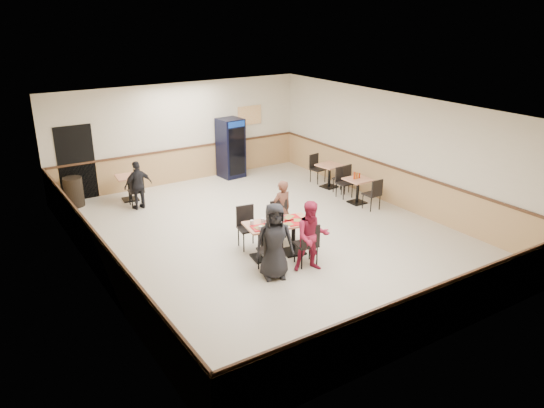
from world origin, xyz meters
TOP-DOWN VIEW (x-y plane):
  - ground at (0.00, 0.00)m, footprint 10.00×10.00m
  - room_shell at (1.78, 2.55)m, footprint 10.00×10.00m
  - main_table at (-0.40, -0.97)m, footprint 1.53×0.95m
  - main_chairs at (-0.45, -0.96)m, footprint 1.54×1.87m
  - diner_woman_left at (-1.00, -1.75)m, footprint 0.89×0.73m
  - diner_woman_right at (-0.20, -1.89)m, footprint 0.88×0.79m
  - diner_man_opposite at (0.21, -0.20)m, footprint 0.52×0.36m
  - lone_diner at (-1.95, 3.40)m, footprint 0.79×0.38m
  - tabletop_clutter at (-0.41, -1.03)m, footprint 1.27×0.69m
  - side_table_near at (3.22, 0.58)m, footprint 0.65×0.65m
  - side_table_near_chair_south at (3.22, 0.03)m, footprint 0.41×0.41m
  - side_table_near_chair_north at (3.22, 1.14)m, footprint 0.41×0.41m
  - side_table_far at (3.42, 2.07)m, footprint 0.74×0.74m
  - side_table_far_chair_south at (3.42, 1.51)m, footprint 0.46×0.46m
  - side_table_far_chair_north at (3.42, 2.63)m, footprint 0.46×0.46m
  - condiment_caddy at (3.19, 0.63)m, footprint 0.23×0.06m
  - back_table at (-1.95, 4.20)m, footprint 0.72×0.72m
  - back_table_chair_lone at (-1.95, 3.64)m, footprint 0.45×0.45m
  - pepsi_cooler at (1.49, 4.59)m, footprint 0.76×0.77m
  - trash_bin at (-3.36, 4.55)m, footprint 0.51×0.51m

SIDE VIEW (x-z plane):
  - ground at x=0.00m, z-range 0.00..0.00m
  - trash_bin at x=-3.36m, z-range 0.00..0.80m
  - side_table_near_chair_south at x=3.22m, z-range 0.00..0.88m
  - side_table_near_chair_north at x=3.22m, z-range 0.00..0.88m
  - side_table_far_chair_south at x=3.42m, z-range 0.00..0.88m
  - side_table_far_chair_north at x=3.42m, z-range 0.00..0.88m
  - back_table_chair_lone at x=-1.95m, z-range 0.00..0.89m
  - side_table_near at x=3.22m, z-range 0.11..0.81m
  - side_table_far at x=3.42m, z-range 0.12..0.81m
  - back_table at x=-1.95m, z-range 0.12..0.82m
  - main_chairs at x=-0.45m, z-range 0.00..0.97m
  - main_table at x=-0.40m, z-range 0.13..0.89m
  - room_shell at x=1.78m, z-range -4.42..5.58m
  - lone_diner at x=-1.95m, z-range 0.00..1.31m
  - diner_man_opposite at x=0.21m, z-range 0.00..1.39m
  - diner_woman_right at x=-0.20m, z-range 0.00..1.48m
  - diner_woman_left at x=-1.00m, z-range 0.00..1.56m
  - condiment_caddy at x=3.19m, z-range 0.68..0.88m
  - tabletop_clutter at x=-0.41m, z-range 0.73..0.85m
  - pepsi_cooler at x=1.49m, z-range 0.00..1.85m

